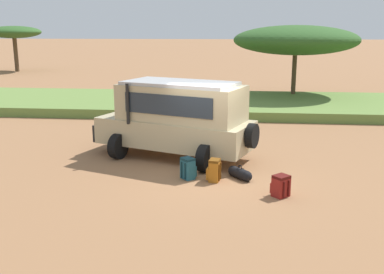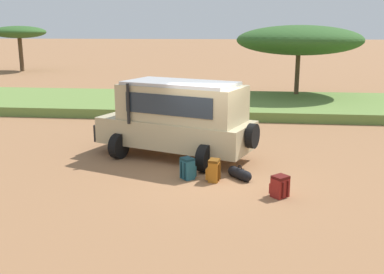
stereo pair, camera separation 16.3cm
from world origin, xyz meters
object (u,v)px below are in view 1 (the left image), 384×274
(duffel_bag_low_black_case, at_px, (240,173))
(acacia_tree_left_mid, at_px, (296,40))
(acacia_tree_far_left, at_px, (14,32))
(backpack_cluster_center, at_px, (188,169))
(backpack_near_rear_wheel, at_px, (214,171))
(safari_vehicle, at_px, (178,118))
(backpack_beside_front_wheel, at_px, (281,186))

(duffel_bag_low_black_case, bearing_deg, acacia_tree_left_mid, 77.77)
(duffel_bag_low_black_case, xyz_separation_m, acacia_tree_far_left, (-21.23, 29.51, 3.50))
(backpack_cluster_center, height_order, backpack_near_rear_wheel, backpack_near_rear_wheel)
(safari_vehicle, relative_size, backpack_beside_front_wheel, 9.96)
(acacia_tree_left_mid, bearing_deg, safari_vehicle, -112.77)
(backpack_beside_front_wheel, height_order, acacia_tree_far_left, acacia_tree_far_left)
(acacia_tree_far_left, bearing_deg, backpack_near_rear_wheel, -55.43)
(backpack_near_rear_wheel, distance_m, duffel_bag_low_black_case, 0.77)
(acacia_tree_far_left, bearing_deg, acacia_tree_left_mid, -33.03)
(backpack_beside_front_wheel, height_order, duffel_bag_low_black_case, backpack_beside_front_wheel)
(duffel_bag_low_black_case, distance_m, acacia_tree_left_mid, 14.46)
(duffel_bag_low_black_case, relative_size, acacia_tree_far_left, 0.14)
(backpack_beside_front_wheel, bearing_deg, backpack_near_rear_wheel, 150.38)
(safari_vehicle, distance_m, backpack_near_rear_wheel, 2.75)
(backpack_beside_front_wheel, bearing_deg, acacia_tree_far_left, 125.85)
(backpack_cluster_center, relative_size, duffel_bag_low_black_case, 0.81)
(acacia_tree_far_left, distance_m, acacia_tree_left_mid, 28.88)
(backpack_cluster_center, xyz_separation_m, duffel_bag_low_black_case, (1.42, 0.16, -0.14))
(acacia_tree_far_left, height_order, acacia_tree_left_mid, acacia_tree_far_left)
(safari_vehicle, relative_size, acacia_tree_far_left, 1.03)
(backpack_beside_front_wheel, distance_m, duffel_bag_low_black_case, 1.60)
(duffel_bag_low_black_case, bearing_deg, acacia_tree_far_left, 125.73)
(backpack_cluster_center, distance_m, backpack_near_rear_wheel, 0.73)
(safari_vehicle, relative_size, backpack_cluster_center, 9.06)
(backpack_near_rear_wheel, bearing_deg, acacia_tree_far_left, 124.57)
(backpack_cluster_center, bearing_deg, acacia_tree_left_mid, 72.45)
(backpack_near_rear_wheel, relative_size, acacia_tree_far_left, 0.12)
(safari_vehicle, bearing_deg, backpack_beside_front_wheel, -46.83)
(backpack_near_rear_wheel, bearing_deg, backpack_cluster_center, 169.79)
(duffel_bag_low_black_case, relative_size, acacia_tree_left_mid, 0.11)
(backpack_cluster_center, distance_m, acacia_tree_far_left, 35.83)
(duffel_bag_low_black_case, distance_m, acacia_tree_far_left, 36.52)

